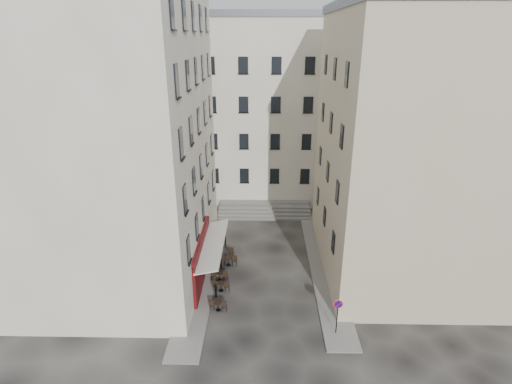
{
  "coord_description": "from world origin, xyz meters",
  "views": [
    {
      "loc": [
        -0.1,
        -23.47,
        16.54
      ],
      "look_at": [
        -0.65,
        4.0,
        5.7
      ],
      "focal_mm": 28.0,
      "sensor_mm": 36.0,
      "label": 1
    }
  ],
  "objects_px": {
    "bistro_table_b": "(221,286)",
    "pedestrian": "(223,254)",
    "no_parking_sign": "(338,310)",
    "bistro_table_a": "(218,305)"
  },
  "relations": [
    {
      "from": "bistro_table_b",
      "to": "pedestrian",
      "type": "relative_size",
      "value": 0.66
    },
    {
      "from": "bistro_table_a",
      "to": "pedestrian",
      "type": "xyz_separation_m",
      "value": [
        -0.25,
        5.57,
        0.49
      ]
    },
    {
      "from": "bistro_table_b",
      "to": "pedestrian",
      "type": "distance_m",
      "value": 3.5
    },
    {
      "from": "no_parking_sign",
      "to": "bistro_table_b",
      "type": "xyz_separation_m",
      "value": [
        -7.22,
        4.16,
        -1.28
      ]
    },
    {
      "from": "no_parking_sign",
      "to": "bistro_table_a",
      "type": "height_order",
      "value": "no_parking_sign"
    },
    {
      "from": "no_parking_sign",
      "to": "pedestrian",
      "type": "relative_size",
      "value": 1.34
    },
    {
      "from": "pedestrian",
      "to": "bistro_table_a",
      "type": "bearing_deg",
      "value": 93.23
    },
    {
      "from": "no_parking_sign",
      "to": "bistro_table_a",
      "type": "bearing_deg",
      "value": 162.35
    },
    {
      "from": "no_parking_sign",
      "to": "bistro_table_b",
      "type": "distance_m",
      "value": 8.43
    },
    {
      "from": "bistro_table_a",
      "to": "no_parking_sign",
      "type": "bearing_deg",
      "value": -15.9
    }
  ]
}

